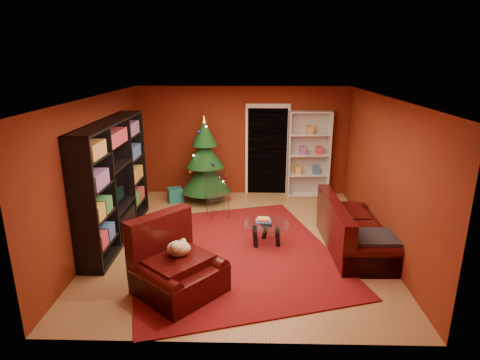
{
  "coord_description": "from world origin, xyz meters",
  "views": [
    {
      "loc": [
        0.18,
        -6.72,
        3.24
      ],
      "look_at": [
        0.0,
        0.4,
        1.05
      ],
      "focal_mm": 30.0,
      "sensor_mm": 36.0,
      "label": 1
    }
  ],
  "objects_px": {
    "media_unit": "(114,181)",
    "christmas_tree": "(205,160)",
    "white_bookshelf": "(309,155)",
    "rug": "(231,252)",
    "acrylic_chair": "(218,197)",
    "armchair": "(179,265)",
    "coffee_table": "(266,234)",
    "gift_box_red": "(220,190)",
    "sofa": "(355,225)",
    "gift_box_teal": "(175,195)",
    "dog": "(179,248)"
  },
  "relations": [
    {
      "from": "white_bookshelf",
      "to": "dog",
      "type": "height_order",
      "value": "white_bookshelf"
    },
    {
      "from": "white_bookshelf",
      "to": "christmas_tree",
      "type": "bearing_deg",
      "value": -173.14
    },
    {
      "from": "gift_box_teal",
      "to": "white_bookshelf",
      "type": "bearing_deg",
      "value": 8.8
    },
    {
      "from": "dog",
      "to": "sofa",
      "type": "relative_size",
      "value": 0.19
    },
    {
      "from": "media_unit",
      "to": "coffee_table",
      "type": "height_order",
      "value": "media_unit"
    },
    {
      "from": "acrylic_chair",
      "to": "gift_box_red",
      "type": "bearing_deg",
      "value": 73.29
    },
    {
      "from": "rug",
      "to": "sofa",
      "type": "relative_size",
      "value": 1.9
    },
    {
      "from": "gift_box_red",
      "to": "coffee_table",
      "type": "xyz_separation_m",
      "value": [
        1.04,
        -2.74,
        0.11
      ]
    },
    {
      "from": "christmas_tree",
      "to": "armchair",
      "type": "distance_m",
      "value": 3.9
    },
    {
      "from": "white_bookshelf",
      "to": "armchair",
      "type": "bearing_deg",
      "value": -122.07
    },
    {
      "from": "christmas_tree",
      "to": "white_bookshelf",
      "type": "distance_m",
      "value": 2.46
    },
    {
      "from": "rug",
      "to": "acrylic_chair",
      "type": "xyz_separation_m",
      "value": [
        -0.36,
        1.63,
        0.43
      ]
    },
    {
      "from": "gift_box_red",
      "to": "sofa",
      "type": "height_order",
      "value": "sofa"
    },
    {
      "from": "acrylic_chair",
      "to": "armchair",
      "type": "bearing_deg",
      "value": -115.88
    },
    {
      "from": "armchair",
      "to": "coffee_table",
      "type": "height_order",
      "value": "armchair"
    },
    {
      "from": "armchair",
      "to": "white_bookshelf",
      "type": "bearing_deg",
      "value": 12.32
    },
    {
      "from": "gift_box_teal",
      "to": "coffee_table",
      "type": "height_order",
      "value": "coffee_table"
    },
    {
      "from": "sofa",
      "to": "armchair",
      "type": "bearing_deg",
      "value": 115.75
    },
    {
      "from": "white_bookshelf",
      "to": "armchair",
      "type": "xyz_separation_m",
      "value": [
        -2.38,
        -4.28,
        -0.58
      ]
    },
    {
      "from": "gift_box_teal",
      "to": "gift_box_red",
      "type": "xyz_separation_m",
      "value": [
        1.0,
        0.51,
        -0.06
      ]
    },
    {
      "from": "gift_box_red",
      "to": "acrylic_chair",
      "type": "bearing_deg",
      "value": -87.18
    },
    {
      "from": "media_unit",
      "to": "christmas_tree",
      "type": "xyz_separation_m",
      "value": [
        1.43,
        2.02,
        -0.1
      ]
    },
    {
      "from": "gift_box_teal",
      "to": "white_bookshelf",
      "type": "distance_m",
      "value": 3.29
    },
    {
      "from": "christmas_tree",
      "to": "gift_box_red",
      "type": "height_order",
      "value": "christmas_tree"
    },
    {
      "from": "gift_box_red",
      "to": "armchair",
      "type": "xyz_separation_m",
      "value": [
        -0.25,
        -4.3,
        0.34
      ]
    },
    {
      "from": "armchair",
      "to": "sofa",
      "type": "height_order",
      "value": "armchair"
    },
    {
      "from": "rug",
      "to": "media_unit",
      "type": "xyz_separation_m",
      "value": [
        -2.15,
        0.6,
        1.08
      ]
    },
    {
      "from": "gift_box_teal",
      "to": "white_bookshelf",
      "type": "height_order",
      "value": "white_bookshelf"
    },
    {
      "from": "gift_box_red",
      "to": "white_bookshelf",
      "type": "distance_m",
      "value": 2.32
    },
    {
      "from": "coffee_table",
      "to": "dog",
      "type": "bearing_deg",
      "value": -130.81
    },
    {
      "from": "rug",
      "to": "armchair",
      "type": "xyz_separation_m",
      "value": [
        -0.68,
        -1.24,
        0.43
      ]
    },
    {
      "from": "rug",
      "to": "sofa",
      "type": "distance_m",
      "value": 2.2
    },
    {
      "from": "media_unit",
      "to": "christmas_tree",
      "type": "bearing_deg",
      "value": 54.81
    },
    {
      "from": "media_unit",
      "to": "acrylic_chair",
      "type": "distance_m",
      "value": 2.16
    },
    {
      "from": "sofa",
      "to": "acrylic_chair",
      "type": "height_order",
      "value": "acrylic_chair"
    },
    {
      "from": "gift_box_teal",
      "to": "gift_box_red",
      "type": "height_order",
      "value": "gift_box_teal"
    },
    {
      "from": "rug",
      "to": "media_unit",
      "type": "distance_m",
      "value": 2.48
    },
    {
      "from": "media_unit",
      "to": "sofa",
      "type": "height_order",
      "value": "media_unit"
    },
    {
      "from": "media_unit",
      "to": "gift_box_teal",
      "type": "distance_m",
      "value": 2.28
    },
    {
      "from": "armchair",
      "to": "dog",
      "type": "xyz_separation_m",
      "value": [
        -0.0,
        0.07,
        0.22
      ]
    },
    {
      "from": "christmas_tree",
      "to": "sofa",
      "type": "height_order",
      "value": "christmas_tree"
    },
    {
      "from": "gift_box_teal",
      "to": "dog",
      "type": "relative_size",
      "value": 0.79
    },
    {
      "from": "rug",
      "to": "acrylic_chair",
      "type": "height_order",
      "value": "acrylic_chair"
    },
    {
      "from": "gift_box_teal",
      "to": "sofa",
      "type": "distance_m",
      "value": 4.29
    },
    {
      "from": "white_bookshelf",
      "to": "dog",
      "type": "distance_m",
      "value": 4.86
    },
    {
      "from": "rug",
      "to": "dog",
      "type": "relative_size",
      "value": 9.74
    },
    {
      "from": "christmas_tree",
      "to": "white_bookshelf",
      "type": "bearing_deg",
      "value": 9.85
    },
    {
      "from": "media_unit",
      "to": "armchair",
      "type": "relative_size",
      "value": 2.49
    },
    {
      "from": "rug",
      "to": "gift_box_teal",
      "type": "height_order",
      "value": "gift_box_teal"
    },
    {
      "from": "gift_box_red",
      "to": "armchair",
      "type": "relative_size",
      "value": 0.18
    }
  ]
}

